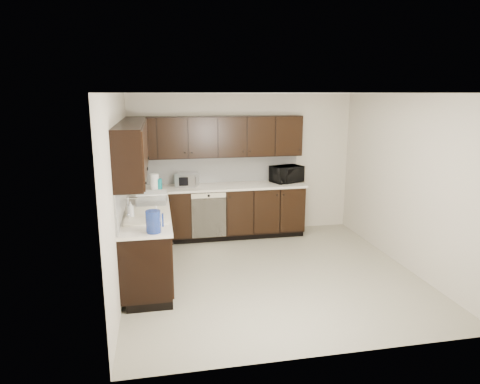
# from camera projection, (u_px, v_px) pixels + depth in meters

# --- Properties ---
(floor) EXTENTS (4.00, 4.00, 0.00)m
(floor) POSITION_uv_depth(u_px,v_px,m) (270.00, 273.00, 6.08)
(floor) COLOR #A7A28A
(floor) RESTS_ON ground
(ceiling) EXTENTS (4.00, 4.00, 0.00)m
(ceiling) POSITION_uv_depth(u_px,v_px,m) (274.00, 93.00, 5.51)
(ceiling) COLOR white
(ceiling) RESTS_ON wall_back
(wall_back) EXTENTS (4.00, 0.02, 2.50)m
(wall_back) POSITION_uv_depth(u_px,v_px,m) (243.00, 164.00, 7.71)
(wall_back) COLOR beige
(wall_back) RESTS_ON floor
(wall_left) EXTENTS (0.02, 4.00, 2.50)m
(wall_left) POSITION_uv_depth(u_px,v_px,m) (120.00, 194.00, 5.42)
(wall_left) COLOR beige
(wall_left) RESTS_ON floor
(wall_right) EXTENTS (0.02, 4.00, 2.50)m
(wall_right) POSITION_uv_depth(u_px,v_px,m) (406.00, 182.00, 6.17)
(wall_right) COLOR beige
(wall_right) RESTS_ON floor
(wall_front) EXTENTS (4.00, 0.02, 2.50)m
(wall_front) POSITION_uv_depth(u_px,v_px,m) (330.00, 234.00, 3.88)
(wall_front) COLOR beige
(wall_front) RESTS_ON floor
(lower_cabinets) EXTENTS (3.00, 2.80, 0.90)m
(lower_cabinets) POSITION_uv_depth(u_px,v_px,m) (192.00, 226.00, 6.86)
(lower_cabinets) COLOR black
(lower_cabinets) RESTS_ON floor
(countertop) EXTENTS (3.03, 2.83, 0.04)m
(countertop) POSITION_uv_depth(u_px,v_px,m) (191.00, 196.00, 6.74)
(countertop) COLOR silver
(countertop) RESTS_ON lower_cabinets
(backsplash) EXTENTS (3.00, 2.80, 0.48)m
(backsplash) POSITION_uv_depth(u_px,v_px,m) (177.00, 178.00, 6.84)
(backsplash) COLOR white
(backsplash) RESTS_ON countertop
(upper_cabinets) EXTENTS (3.00, 2.80, 0.70)m
(upper_cabinets) POSITION_uv_depth(u_px,v_px,m) (183.00, 141.00, 6.62)
(upper_cabinets) COLOR black
(upper_cabinets) RESTS_ON wall_back
(dishwasher) EXTENTS (0.58, 0.04, 0.78)m
(dishwasher) POSITION_uv_depth(u_px,v_px,m) (209.00, 212.00, 7.17)
(dishwasher) COLOR beige
(dishwasher) RESTS_ON lower_cabinets
(sink) EXTENTS (0.54, 0.82, 0.42)m
(sink) POSITION_uv_depth(u_px,v_px,m) (147.00, 221.00, 5.55)
(sink) COLOR beige
(sink) RESTS_ON countertop
(microwave) EXTENTS (0.62, 0.51, 0.29)m
(microwave) POSITION_uv_depth(u_px,v_px,m) (287.00, 174.00, 7.65)
(microwave) COLOR black
(microwave) RESTS_ON countertop
(soap_bottle_a) EXTENTS (0.12, 0.12, 0.21)m
(soap_bottle_a) POSITION_uv_depth(u_px,v_px,m) (156.00, 214.00, 5.27)
(soap_bottle_a) COLOR gray
(soap_bottle_a) RESTS_ON countertop
(soap_bottle_b) EXTENTS (0.09, 0.09, 0.22)m
(soap_bottle_b) POSITION_uv_depth(u_px,v_px,m) (131.00, 210.00, 5.45)
(soap_bottle_b) COLOR gray
(soap_bottle_b) RESTS_ON countertop
(toaster_oven) EXTENTS (0.42, 0.37, 0.22)m
(toaster_oven) POSITION_uv_depth(u_px,v_px,m) (187.00, 180.00, 7.31)
(toaster_oven) COLOR silver
(toaster_oven) RESTS_ON countertop
(storage_bin) EXTENTS (0.44, 0.35, 0.16)m
(storage_bin) POSITION_uv_depth(u_px,v_px,m) (152.00, 198.00, 6.16)
(storage_bin) COLOR silver
(storage_bin) RESTS_ON countertop
(blue_pitcher) EXTENTS (0.20, 0.20, 0.26)m
(blue_pitcher) POSITION_uv_depth(u_px,v_px,m) (153.00, 222.00, 4.87)
(blue_pitcher) COLOR navy
(blue_pitcher) RESTS_ON countertop
(teal_tumbler) EXTENTS (0.13, 0.13, 0.22)m
(teal_tumbler) POSITION_uv_depth(u_px,v_px,m) (159.00, 186.00, 6.85)
(teal_tumbler) COLOR #0C7C86
(teal_tumbler) RESTS_ON countertop
(paper_towel_roll) EXTENTS (0.19, 0.19, 0.31)m
(paper_towel_roll) POSITION_uv_depth(u_px,v_px,m) (154.00, 183.00, 6.83)
(paper_towel_roll) COLOR white
(paper_towel_roll) RESTS_ON countertop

